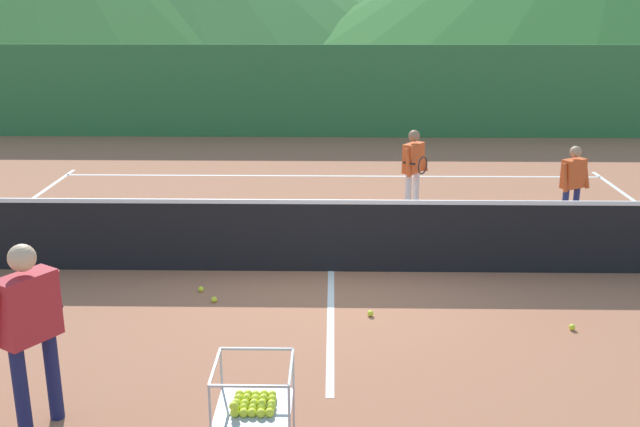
% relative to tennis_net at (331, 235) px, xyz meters
% --- Properties ---
extents(ground_plane, '(120.00, 120.00, 0.00)m').
position_rel_tennis_net_xyz_m(ground_plane, '(0.00, 0.00, -0.50)').
color(ground_plane, '#A86647').
extents(line_baseline_far, '(10.56, 0.08, 0.01)m').
position_rel_tennis_net_xyz_m(line_baseline_far, '(0.00, 5.18, -0.50)').
color(line_baseline_far, white).
rests_on(line_baseline_far, ground).
extents(line_service_center, '(0.08, 6.32, 0.01)m').
position_rel_tennis_net_xyz_m(line_service_center, '(0.00, 0.00, -0.50)').
color(line_service_center, white).
rests_on(line_service_center, ground).
extents(tennis_net, '(10.57, 0.08, 1.05)m').
position_rel_tennis_net_xyz_m(tennis_net, '(0.00, 0.00, 0.00)').
color(tennis_net, '#333338').
rests_on(tennis_net, ground).
extents(instructor, '(0.55, 0.81, 1.62)m').
position_rel_tennis_net_xyz_m(instructor, '(-2.44, -3.64, 0.48)').
color(instructor, '#191E4C').
rests_on(instructor, ground).
extents(student_0, '(0.47, 0.73, 1.37)m').
position_rel_tennis_net_xyz_m(student_0, '(1.33, 2.72, 0.33)').
color(student_0, silver).
rests_on(student_0, ground).
extents(student_1, '(0.52, 0.39, 1.28)m').
position_rel_tennis_net_xyz_m(student_1, '(3.68, 1.94, 0.27)').
color(student_1, navy).
rests_on(student_1, ground).
extents(ball_cart, '(0.58, 0.58, 0.90)m').
position_rel_tennis_net_xyz_m(ball_cart, '(-0.57, -4.23, 0.08)').
color(ball_cart, '#B7B7BC').
rests_on(ball_cart, ground).
extents(tennis_ball_0, '(0.07, 0.07, 0.07)m').
position_rel_tennis_net_xyz_m(tennis_ball_0, '(0.45, -1.39, -0.47)').
color(tennis_ball_0, yellow).
rests_on(tennis_ball_0, ground).
extents(tennis_ball_7, '(0.07, 0.07, 0.07)m').
position_rel_tennis_net_xyz_m(tennis_ball_7, '(-1.59, -0.72, -0.47)').
color(tennis_ball_7, yellow).
rests_on(tennis_ball_7, ground).
extents(tennis_ball_8, '(0.07, 0.07, 0.07)m').
position_rel_tennis_net_xyz_m(tennis_ball_8, '(-1.38, -1.03, -0.47)').
color(tennis_ball_8, yellow).
rests_on(tennis_ball_8, ground).
extents(tennis_ball_9, '(0.07, 0.07, 0.07)m').
position_rel_tennis_net_xyz_m(tennis_ball_9, '(2.62, -1.71, -0.47)').
color(tennis_ball_9, yellow).
rests_on(tennis_ball_9, ground).
extents(windscreen_fence, '(23.23, 0.08, 2.26)m').
position_rel_tennis_net_xyz_m(windscreen_fence, '(0.00, 9.25, 0.63)').
color(windscreen_fence, '#33753D').
rests_on(windscreen_fence, ground).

